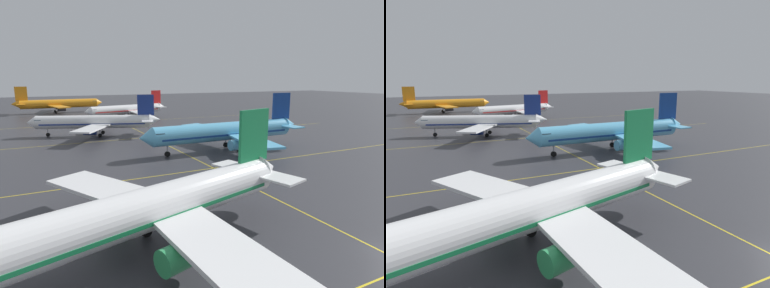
# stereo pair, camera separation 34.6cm
# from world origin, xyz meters

# --- Properties ---
(airliner_front_gate) EXTENTS (40.27, 34.33, 12.71)m
(airliner_front_gate) POSITION_xyz_m (-20.19, 10.47, 4.34)
(airliner_front_gate) COLOR white
(airliner_front_gate) RESTS_ON ground
(airliner_second_row) EXTENTS (41.00, 35.51, 12.79)m
(airliner_second_row) POSITION_xyz_m (10.21, 45.25, 4.37)
(airliner_second_row) COLOR #5BB7E5
(airliner_second_row) RESTS_ON ground
(airliner_third_row) EXTENTS (36.38, 31.16, 11.67)m
(airliner_third_row) POSITION_xyz_m (-13.40, 77.84, 3.98)
(airliner_third_row) COLOR white
(airliner_third_row) RESTS_ON ground
(airliner_far_left_stand) EXTENTS (35.42, 30.08, 11.09)m
(airliner_far_left_stand) POSITION_xyz_m (5.31, 112.78, 3.78)
(airliner_far_left_stand) COLOR white
(airliner_far_left_stand) RESTS_ON ground
(airliner_far_right_stand) EXTENTS (40.06, 34.69, 12.50)m
(airliner_far_right_stand) POSITION_xyz_m (-18.31, 149.14, 4.27)
(airliner_far_right_stand) COLOR orange
(airliner_far_right_stand) RESTS_ON ground
(taxiway_markings) EXTENTS (130.10, 155.40, 0.01)m
(taxiway_markings) POSITION_xyz_m (0.00, 50.98, 0.00)
(taxiway_markings) COLOR yellow
(taxiway_markings) RESTS_ON ground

